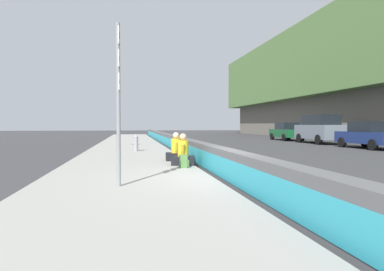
{
  "coord_description": "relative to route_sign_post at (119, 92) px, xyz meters",
  "views": [
    {
      "loc": [
        -8.49,
        2.57,
        1.51
      ],
      "look_at": [
        5.27,
        0.06,
        1.06
      ],
      "focal_mm": 31.73,
      "sensor_mm": 36.0,
      "label": 1
    }
  ],
  "objects": [
    {
      "name": "seated_person_middle",
      "position": [
        5.16,
        -1.96,
        -1.76
      ],
      "size": [
        0.71,
        0.81,
        1.08
      ],
      "color": "black",
      "rests_on": "sidewalk_strip"
    },
    {
      "name": "seated_person_foreground",
      "position": [
        3.72,
        -2.01,
        -1.76
      ],
      "size": [
        0.79,
        0.88,
        1.07
      ],
      "color": "black",
      "rests_on": "sidewalk_strip"
    },
    {
      "name": "parked_car_third",
      "position": [
        11.23,
        -14.98,
        -1.37
      ],
      "size": [
        4.52,
        1.98,
        1.71
      ],
      "color": "navy",
      "rests_on": "ground_plane"
    },
    {
      "name": "parked_car_midline",
      "position": [
        22.61,
        -14.98,
        -1.37
      ],
      "size": [
        4.56,
        2.07,
        1.71
      ],
      "color": "#145128",
      "rests_on": "ground_plane"
    },
    {
      "name": "route_sign_post",
      "position": [
        0.0,
        0.0,
        0.0
      ],
      "size": [
        0.44,
        0.09,
        3.6
      ],
      "color": "gray",
      "rests_on": "sidewalk_strip"
    },
    {
      "name": "jersey_barrier",
      "position": [
        0.84,
        -2.81,
        -1.81
      ],
      "size": [
        76.0,
        0.45,
        0.85
      ],
      "color": "#545456",
      "rests_on": "ground_plane"
    },
    {
      "name": "sidewalk_strip",
      "position": [
        0.84,
        -0.17,
        -2.16
      ],
      "size": [
        80.0,
        4.4,
        0.14
      ],
      "primitive_type": "cube",
      "color": "gray",
      "rests_on": "ground_plane"
    },
    {
      "name": "parked_car_fourth",
      "position": [
        17.01,
        -15.04,
        -1.05
      ],
      "size": [
        4.85,
        2.16,
        2.28
      ],
      "color": "slate",
      "rests_on": "ground_plane"
    },
    {
      "name": "ground_plane",
      "position": [
        0.84,
        -2.82,
        -2.23
      ],
      "size": [
        160.0,
        160.0,
        0.0
      ],
      "primitive_type": "plane",
      "color": "#353538",
      "rests_on": "ground"
    },
    {
      "name": "fire_hydrant",
      "position": [
        10.04,
        -0.52,
        -1.65
      ],
      "size": [
        0.26,
        0.46,
        0.88
      ],
      "color": "gray",
      "rests_on": "sidewalk_strip"
    },
    {
      "name": "backpack",
      "position": [
        2.98,
        -1.92,
        -1.9
      ],
      "size": [
        0.32,
        0.28,
        0.4
      ],
      "color": "#4C7A3D",
      "rests_on": "sidewalk_strip"
    }
  ]
}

